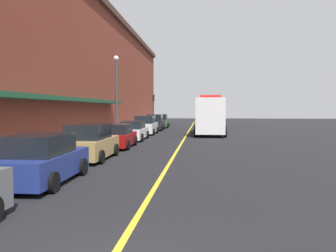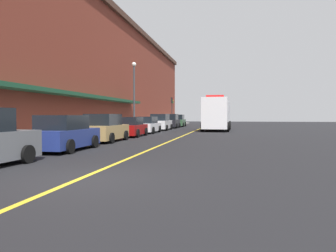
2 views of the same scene
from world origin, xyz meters
TOP-DOWN VIEW (x-y plane):
  - ground_plane at (0.00, 25.00)m, footprint 112.00×112.00m
  - sidewalk_left at (-6.20, 25.00)m, footprint 2.40×70.00m
  - lane_center_stripe at (0.00, 25.00)m, footprint 0.16×70.00m
  - brick_building_left at (-12.11, 23.99)m, footprint 10.60×64.00m
  - parked_car_1 at (-3.88, 6.14)m, footprint 2.12×4.33m
  - parked_car_2 at (-4.03, 11.36)m, footprint 2.12×4.32m
  - parked_car_3 at (-3.94, 16.37)m, footprint 2.13×4.20m
  - parked_car_4 at (-3.97, 21.59)m, footprint 2.04×4.73m
  - parked_car_5 at (-4.04, 27.66)m, footprint 2.18×4.52m
  - parked_car_6 at (-3.96, 33.80)m, footprint 2.08×4.45m
  - parked_car_7 at (-3.91, 39.18)m, footprint 2.09×4.66m
  - box_truck at (2.26, 27.98)m, footprint 3.00×8.69m
  - parking_meter_0 at (-5.35, 29.93)m, footprint 0.14×0.18m
  - parking_meter_1 at (-5.35, 15.09)m, footprint 0.14×0.18m
  - parking_meter_2 at (-5.35, 6.79)m, footprint 0.14×0.18m
  - street_lamp_left at (-5.95, 23.88)m, footprint 0.44×0.44m
  - traffic_light_near at (-5.29, 41.54)m, footprint 0.38×0.36m

SIDE VIEW (x-z plane):
  - ground_plane at x=0.00m, z-range 0.00..0.00m
  - lane_center_stripe at x=0.00m, z-range 0.00..0.01m
  - sidewalk_left at x=-6.20m, z-range 0.00..0.15m
  - parked_car_3 at x=-3.94m, z-range -0.04..1.49m
  - parked_car_4 at x=-3.97m, z-range -0.04..1.50m
  - parked_car_1 at x=-3.88m, z-range -0.05..1.62m
  - parked_car_2 at x=-4.03m, z-range -0.06..1.69m
  - parked_car_7 at x=-3.91m, z-range -0.06..1.72m
  - parked_car_5 at x=-4.04m, z-range -0.06..1.75m
  - parked_car_6 at x=-3.96m, z-range -0.07..1.78m
  - parking_meter_0 at x=-5.35m, z-range 0.39..1.72m
  - parking_meter_1 at x=-5.35m, z-range 0.39..1.72m
  - parking_meter_2 at x=-5.35m, z-range 0.39..1.72m
  - box_truck at x=2.26m, z-range -0.09..3.61m
  - traffic_light_near at x=-5.29m, z-range 1.01..5.31m
  - street_lamp_left at x=-5.95m, z-range 0.93..7.87m
  - brick_building_left at x=-12.11m, z-range 0.01..12.33m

